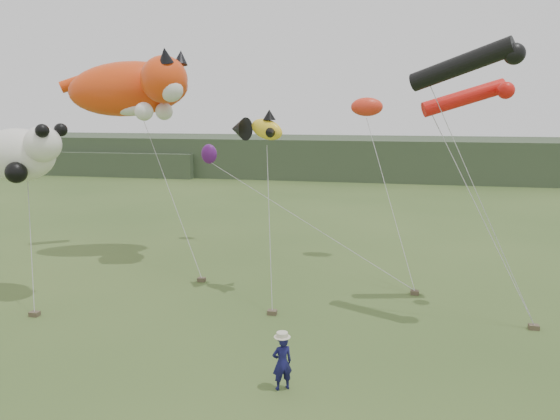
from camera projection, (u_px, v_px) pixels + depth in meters
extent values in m
plane|color=#385123|center=(288.00, 371.00, 14.70)|extent=(120.00, 120.00, 0.00)
cube|color=#2D3D28|center=(370.00, 157.00, 57.63)|extent=(90.00, 12.00, 4.00)
cube|color=#2D3D28|center=(98.00, 161.00, 60.98)|extent=(25.00, 8.00, 2.50)
imported|color=#131247|center=(282.00, 363.00, 13.64)|extent=(0.62, 0.56, 1.43)
cube|color=brown|center=(202.00, 280.00, 22.36)|extent=(0.31, 0.25, 0.16)
cube|color=brown|center=(272.00, 312.00, 18.75)|extent=(0.31, 0.25, 0.16)
cube|color=brown|center=(534.00, 327.00, 17.49)|extent=(0.31, 0.25, 0.16)
cube|color=brown|center=(35.00, 314.00, 18.61)|extent=(0.31, 0.25, 0.16)
cube|color=brown|center=(415.00, 292.00, 20.78)|extent=(0.31, 0.25, 0.16)
ellipsoid|color=#E73E10|center=(129.00, 89.00, 25.35)|extent=(6.15, 4.27, 2.88)
sphere|color=#E73E10|center=(164.00, 80.00, 23.72)|extent=(2.05, 2.05, 2.05)
cone|color=black|center=(165.00, 55.00, 22.93)|extent=(0.64, 0.78, 0.77)
cone|color=black|center=(181.00, 57.00, 23.98)|extent=(0.64, 0.74, 0.73)
sphere|color=silver|center=(171.00, 90.00, 23.39)|extent=(1.03, 1.03, 1.03)
ellipsoid|color=silver|center=(131.00, 109.00, 25.14)|extent=(2.01, 1.00, 0.63)
sphere|color=silver|center=(144.00, 111.00, 23.45)|extent=(0.80, 0.80, 0.80)
sphere|color=silver|center=(164.00, 111.00, 24.94)|extent=(0.80, 0.80, 0.80)
cylinder|color=#E73E10|center=(81.00, 81.00, 26.74)|extent=(2.12, 1.55, 1.24)
ellipsoid|color=yellow|center=(267.00, 129.00, 20.03)|extent=(1.60, 1.09, 1.04)
cone|color=black|center=(239.00, 129.00, 20.55)|extent=(0.95, 1.06, 0.87)
cone|color=black|center=(269.00, 115.00, 19.92)|extent=(0.48, 0.48, 0.39)
cone|color=black|center=(272.00, 133.00, 19.53)|extent=(0.51, 0.54, 0.39)
cone|color=black|center=(277.00, 132.00, 20.45)|extent=(0.51, 0.54, 0.39)
cylinder|color=black|center=(461.00, 65.00, 16.91)|extent=(3.20, 1.85, 1.56)
sphere|color=black|center=(514.00, 54.00, 16.07)|extent=(0.64, 0.64, 0.64)
cylinder|color=red|center=(463.00, 98.00, 18.72)|extent=(2.91, 1.11, 1.32)
sphere|color=red|center=(506.00, 90.00, 17.98)|extent=(0.57, 0.57, 0.57)
ellipsoid|color=white|center=(18.00, 155.00, 19.84)|extent=(2.90, 1.93, 1.93)
sphere|color=white|center=(43.00, 144.00, 19.19)|extent=(1.29, 1.29, 1.29)
sphere|color=black|center=(42.00, 131.00, 18.62)|extent=(0.47, 0.47, 0.47)
sphere|color=black|center=(61.00, 130.00, 19.48)|extent=(0.47, 0.47, 0.47)
sphere|color=black|center=(16.00, 173.00, 19.00)|extent=(0.75, 0.75, 0.75)
sphere|color=black|center=(4.00, 165.00, 20.40)|extent=(0.75, 0.75, 0.75)
ellipsoid|color=red|center=(367.00, 107.00, 24.70)|extent=(1.44, 0.84, 0.84)
ellipsoid|color=#54146B|center=(209.00, 154.00, 28.68)|extent=(0.85, 0.56, 1.03)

